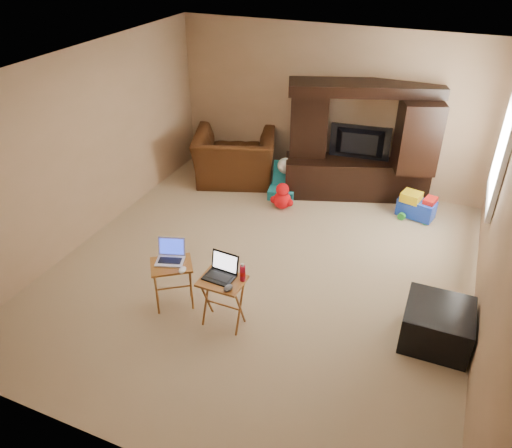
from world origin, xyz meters
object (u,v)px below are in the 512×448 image
at_px(plush_toy, 282,196).
at_px(laptop_left, 169,253).
at_px(child_rocker, 282,181).
at_px(mouse_right, 228,288).
at_px(push_toy, 417,205).
at_px(water_bottle, 243,273).
at_px(entertainment_center, 359,142).
at_px(television, 359,144).
at_px(tray_table_right, 223,302).
at_px(mouse_left, 182,270).
at_px(laptop_right, 219,269).
at_px(tray_table_left, 173,285).
at_px(recliner, 235,158).
at_px(ottoman, 437,325).

xyz_separation_m(plush_toy, laptop_left, (-0.37, -2.55, 0.49)).
relative_size(child_rocker, mouse_right, 4.43).
relative_size(push_toy, water_bottle, 2.90).
height_order(entertainment_center, child_rocker, entertainment_center).
height_order(television, tray_table_right, television).
relative_size(entertainment_center, laptop_left, 7.27).
distance_m(plush_toy, mouse_left, 2.69).
relative_size(television, laptop_right, 2.92).
xyz_separation_m(television, push_toy, (1.01, -0.35, -0.66)).
distance_m(push_toy, tray_table_left, 3.83).
distance_m(recliner, laptop_right, 3.45).
height_order(television, water_bottle, television).
relative_size(television, tray_table_right, 1.53).
xyz_separation_m(recliner, plush_toy, (1.05, -0.55, -0.21)).
height_order(television, recliner, television).
bearing_deg(mouse_right, child_rocker, 100.32).
relative_size(plush_toy, mouse_left, 3.55).
xyz_separation_m(tray_table_right, mouse_right, (0.13, -0.12, 0.32)).
distance_m(plush_toy, laptop_left, 2.63).
height_order(television, laptop_right, television).
relative_size(entertainment_center, tray_table_left, 3.80).
bearing_deg(push_toy, laptop_left, -113.11).
relative_size(tray_table_right, laptop_left, 1.98).
xyz_separation_m(recliner, ottoman, (3.50, -2.56, -0.20)).
height_order(television, mouse_left, television).
height_order(ottoman, tray_table_right, tray_table_right).
bearing_deg(ottoman, tray_table_right, -163.62).
xyz_separation_m(ottoman, laptop_left, (-2.83, -0.55, 0.48)).
height_order(laptop_right, mouse_left, laptop_right).
bearing_deg(water_bottle, tray_table_left, -178.37).
xyz_separation_m(recliner, water_bottle, (1.55, -3.11, 0.27)).
distance_m(television, tray_table_left, 3.71).
distance_m(child_rocker, laptop_left, 2.94).
distance_m(ottoman, laptop_right, 2.33).
bearing_deg(tray_table_right, mouse_left, -177.93).
bearing_deg(recliner, entertainment_center, 169.08).
height_order(push_toy, ottoman, ottoman).
xyz_separation_m(laptop_left, mouse_right, (0.81, -0.21, -0.07)).
height_order(push_toy, tray_table_right, tray_table_right).
bearing_deg(plush_toy, mouse_left, -93.43).
xyz_separation_m(ottoman, tray_table_left, (-2.80, -0.58, 0.07)).
relative_size(push_toy, laptop_left, 1.77).
bearing_deg(mouse_left, ottoman, 13.89).
bearing_deg(mouse_right, tray_table_right, 137.29).
xyz_separation_m(recliner, laptop_right, (1.31, -3.17, 0.30)).
distance_m(recliner, tray_table_left, 3.22).
bearing_deg(entertainment_center, mouse_left, -125.96).
relative_size(entertainment_center, child_rocker, 4.08).
height_order(television, tray_table_left, television).
bearing_deg(recliner, television, 169.00).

